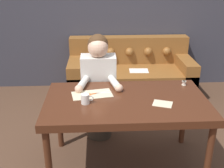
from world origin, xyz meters
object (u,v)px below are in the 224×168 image
(dining_table, at_px, (126,106))
(person, at_px, (99,87))
(couch, at_px, (130,75))
(thread_spool, at_px, (184,83))
(mug, at_px, (85,99))
(scissors, at_px, (94,94))

(dining_table, relative_size, person, 1.22)
(couch, xyz_separation_m, thread_spool, (0.39, -1.44, 0.46))
(couch, distance_m, person, 1.32)
(person, distance_m, thread_spool, 0.92)
(couch, xyz_separation_m, mug, (-0.61, -1.80, 0.49))
(couch, bearing_deg, scissors, -108.45)
(couch, height_order, person, person)
(couch, bearing_deg, dining_table, -97.83)
(thread_spool, bearing_deg, person, 163.73)
(couch, relative_size, thread_spool, 41.33)
(dining_table, distance_m, scissors, 0.33)
(dining_table, relative_size, mug, 13.27)
(dining_table, height_order, couch, couch)
(couch, height_order, scissors, couch)
(dining_table, height_order, scissors, scissors)
(person, xyz_separation_m, scissors, (-0.05, -0.43, 0.12))
(scissors, bearing_deg, thread_spool, 10.56)
(dining_table, relative_size, thread_spool, 33.32)
(scissors, bearing_deg, mug, -111.17)
(thread_spool, bearing_deg, couch, 105.09)
(scissors, height_order, thread_spool, thread_spool)
(person, height_order, mug, person)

